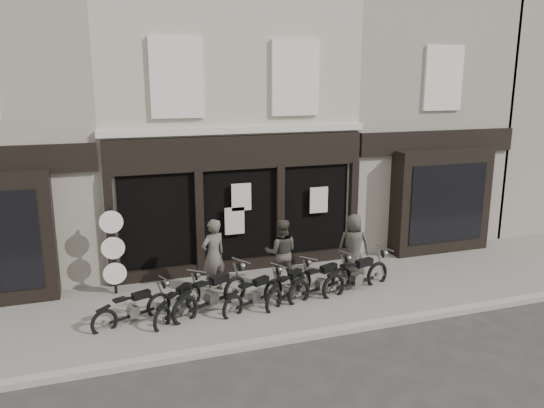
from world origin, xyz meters
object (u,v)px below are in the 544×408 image
object	(u,v)px
advert_sign_post	(114,255)
man_centre	(281,252)
motorcycle_6	(357,278)
man_right	(354,245)
motorcycle_0	(133,311)
motorcycle_4	(290,289)
man_left	(213,256)
motorcycle_1	(179,305)
motorcycle_3	(254,296)
motorcycle_5	(322,283)
motorcycle_2	(212,297)

from	to	relation	value
advert_sign_post	man_centre	bearing A→B (deg)	-7.54
motorcycle_6	man_right	bearing A→B (deg)	52.23
motorcycle_0	motorcycle_4	xyz separation A→B (m)	(3.71, 0.01, 0.01)
man_left	man_right	bearing A→B (deg)	154.05
motorcycle_1	motorcycle_3	world-z (taller)	motorcycle_3
motorcycle_6	man_left	size ratio (longest dim) A/B	1.16
motorcycle_1	motorcycle_6	world-z (taller)	motorcycle_6
motorcycle_1	motorcycle_3	bearing A→B (deg)	-52.30
motorcycle_4	man_left	bearing A→B (deg)	108.19
man_right	advert_sign_post	bearing A→B (deg)	12.54
motorcycle_3	man_centre	distance (m)	1.66
motorcycle_3	man_left	distance (m)	1.59
man_right	motorcycle_1	bearing A→B (deg)	30.92
motorcycle_4	man_left	distance (m)	2.10
motorcycle_4	motorcycle_6	size ratio (longest dim) A/B	0.79
motorcycle_5	advert_sign_post	distance (m)	5.20
man_centre	advert_sign_post	size ratio (longest dim) A/B	0.75
motorcycle_3	man_right	distance (m)	3.38
motorcycle_3	motorcycle_5	xyz separation A→B (m)	(1.80, 0.16, 0.03)
motorcycle_2	motorcycle_3	xyz separation A→B (m)	(0.99, -0.16, -0.06)
man_right	man_left	bearing A→B (deg)	17.14
motorcycle_3	motorcycle_6	xyz separation A→B (m)	(2.78, 0.17, 0.05)
motorcycle_3	motorcycle_6	world-z (taller)	motorcycle_6
motorcycle_5	motorcycle_6	distance (m)	0.99
motorcycle_0	motorcycle_6	xyz separation A→B (m)	(5.55, 0.05, 0.06)
man_right	advert_sign_post	world-z (taller)	advert_sign_post
motorcycle_3	advert_sign_post	distance (m)	3.67
man_centre	advert_sign_post	distance (m)	4.20
motorcycle_4	advert_sign_post	xyz separation A→B (m)	(-4.00, 1.75, 0.76)
man_left	motorcycle_6	bearing A→B (deg)	139.20
motorcycle_2	man_left	xyz separation A→B (m)	(0.30, 1.10, 0.63)
motorcycle_0	motorcycle_4	distance (m)	3.71
motorcycle_1	motorcycle_4	xyz separation A→B (m)	(2.70, 0.01, 0.02)
man_left	motorcycle_0	bearing A→B (deg)	5.41
motorcycle_2	motorcycle_4	size ratio (longest dim) A/B	1.20
motorcycle_0	advert_sign_post	xyz separation A→B (m)	(-0.29, 1.75, 0.78)
motorcycle_0	motorcycle_5	size ratio (longest dim) A/B	0.88
man_left	man_right	world-z (taller)	man_left
motorcycle_0	motorcycle_1	distance (m)	1.01
motorcycle_0	man_right	distance (m)	6.03
motorcycle_2	motorcycle_6	world-z (taller)	motorcycle_2
motorcycle_2	man_left	distance (m)	1.30
motorcycle_0	man_right	xyz separation A→B (m)	(5.92, 0.97, 0.62)
motorcycle_3	motorcycle_4	bearing A→B (deg)	-21.02
motorcycle_6	man_right	xyz separation A→B (m)	(0.36, 0.92, 0.56)
motorcycle_4	man_right	xyz separation A→B (m)	(2.21, 0.96, 0.61)
motorcycle_4	man_left	world-z (taller)	man_left
motorcycle_0	motorcycle_2	bearing A→B (deg)	-21.77
motorcycle_1	motorcycle_2	xyz separation A→B (m)	(0.77, 0.04, 0.07)
motorcycle_3	motorcycle_2	bearing A→B (deg)	142.42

